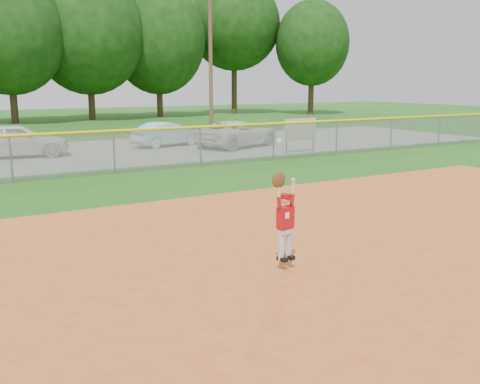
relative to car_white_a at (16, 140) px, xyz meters
name	(u,v)px	position (x,y,z in m)	size (l,w,h in m)	color
ground	(275,249)	(2.32, -16.07, -0.75)	(120.00, 120.00, 0.00)	#1D5212
clay_infield	(392,303)	(2.32, -19.07, -0.73)	(24.00, 16.00, 0.04)	#B65420
parking_strip	(74,154)	(2.32, -0.07, -0.73)	(44.00, 10.00, 0.03)	gray
car_white_a	(16,140)	(0.00, 0.00, 0.00)	(1.70, 4.22, 1.44)	silver
car_blue	(167,134)	(7.10, 0.59, -0.13)	(1.26, 3.60, 1.19)	#94C0DC
car_white_b	(238,134)	(10.02, -1.42, -0.08)	(2.12, 4.59, 1.28)	silver
sponsor_sign	(300,130)	(11.32, -4.77, 0.28)	(1.76, 0.14, 1.56)	gray
outfield_fence	(114,149)	(2.32, -6.07, 0.13)	(40.06, 0.10, 1.55)	gray
power_lines	(60,53)	(3.32, 5.93, 3.93)	(19.40, 0.24, 9.00)	#4C3823
tree_line	(12,24)	(3.29, 21.83, 6.78)	(62.37, 13.00, 14.43)	#422D1C
ballplayer	(284,216)	(1.77, -17.13, 0.21)	(0.51, 0.24, 2.06)	silver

